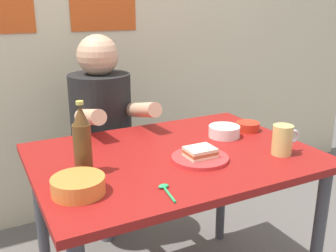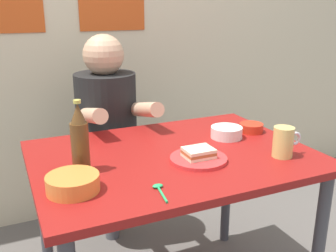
# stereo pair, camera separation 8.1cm
# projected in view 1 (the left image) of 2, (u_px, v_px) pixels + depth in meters

# --- Properties ---
(wall_back) EXTENTS (4.40, 0.09, 2.60)m
(wall_back) POSITION_uv_depth(u_px,v_px,m) (90.00, 6.00, 2.27)
(wall_back) COLOR beige
(wall_back) RESTS_ON ground
(dining_table) EXTENTS (1.10, 0.80, 0.74)m
(dining_table) POSITION_uv_depth(u_px,v_px,m) (174.00, 174.00, 1.58)
(dining_table) COLOR maroon
(dining_table) RESTS_ON ground
(stool) EXTENTS (0.34, 0.34, 0.45)m
(stool) POSITION_uv_depth(u_px,v_px,m) (105.00, 184.00, 2.16)
(stool) COLOR #4C4C51
(stool) RESTS_ON ground
(person_seated) EXTENTS (0.33, 0.56, 0.72)m
(person_seated) POSITION_uv_depth(u_px,v_px,m) (101.00, 113.00, 2.02)
(person_seated) COLOR black
(person_seated) RESTS_ON stool
(plate_orange) EXTENTS (0.22, 0.22, 0.01)m
(plate_orange) POSITION_uv_depth(u_px,v_px,m) (200.00, 158.00, 1.48)
(plate_orange) COLOR red
(plate_orange) RESTS_ON dining_table
(sandwich) EXTENTS (0.11, 0.09, 0.04)m
(sandwich) POSITION_uv_depth(u_px,v_px,m) (200.00, 152.00, 1.47)
(sandwich) COLOR beige
(sandwich) RESTS_ON plate_orange
(beer_mug) EXTENTS (0.13, 0.08, 0.12)m
(beer_mug) POSITION_uv_depth(u_px,v_px,m) (283.00, 140.00, 1.52)
(beer_mug) COLOR #D1BC66
(beer_mug) RESTS_ON dining_table
(beer_bottle) EXTENTS (0.06, 0.06, 0.26)m
(beer_bottle) POSITION_uv_depth(u_px,v_px,m) (82.00, 141.00, 1.33)
(beer_bottle) COLOR #593819
(beer_bottle) RESTS_ON dining_table
(soup_bowl_orange) EXTENTS (0.17, 0.17, 0.05)m
(soup_bowl_orange) POSITION_uv_depth(u_px,v_px,m) (78.00, 185.00, 1.21)
(soup_bowl_orange) COLOR orange
(soup_bowl_orange) RESTS_ON dining_table
(sauce_bowl_chili) EXTENTS (0.11, 0.11, 0.04)m
(sauce_bowl_chili) POSITION_uv_depth(u_px,v_px,m) (248.00, 126.00, 1.82)
(sauce_bowl_chili) COLOR red
(sauce_bowl_chili) RESTS_ON dining_table
(rice_bowl_white) EXTENTS (0.14, 0.14, 0.05)m
(rice_bowl_white) POSITION_uv_depth(u_px,v_px,m) (224.00, 131.00, 1.74)
(rice_bowl_white) COLOR silver
(rice_bowl_white) RESTS_ON dining_table
(spoon) EXTENTS (0.04, 0.12, 0.01)m
(spoon) POSITION_uv_depth(u_px,v_px,m) (166.00, 189.00, 1.24)
(spoon) COLOR #26A559
(spoon) RESTS_ON dining_table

